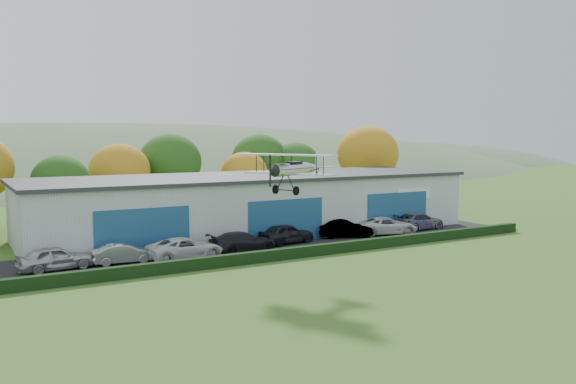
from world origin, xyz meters
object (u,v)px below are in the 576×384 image
car_1 (124,253)px  car_7 (419,221)px  car_0 (55,258)px  car_4 (286,234)px  car_2 (186,248)px  biplane (295,168)px  car_6 (387,226)px  car_3 (243,242)px  hangar (253,204)px  car_5 (345,229)px

car_1 → car_7: bearing=-83.5°
car_0 → car_4: size_ratio=1.00×
car_1 → car_2: size_ratio=0.76×
car_7 → biplane: 23.05m
car_2 → car_6: 19.38m
car_2 → car_3: bearing=-92.2°
car_4 → biplane: 12.88m
car_2 → hangar: bearing=-53.8°
car_3 → car_5: 10.60m
car_0 → car_4: 17.94m
car_3 → car_5: size_ratio=1.14×
car_1 → car_7: car_7 is taller
car_0 → car_3: 13.25m
car_7 → car_3: bearing=90.3°
car_7 → car_6: bearing=94.3°
car_1 → car_0: bearing=92.3°
car_2 → biplane: biplane is taller
car_3 → car_0: bearing=84.7°
hangar → car_5: (5.50, -6.68, -1.84)m
car_0 → biplane: biplane is taller
car_1 → car_5: size_ratio=0.91×
biplane → car_7: bearing=2.9°
car_0 → car_3: bearing=-99.8°
car_0 → car_3: size_ratio=0.89×
car_5 → car_4: bearing=110.4°
car_5 → biplane: bearing=153.3°
hangar → car_4: bearing=-92.8°
car_2 → car_6: bearing=-91.3°
car_0 → car_6: car_0 is taller
hangar → car_5: size_ratio=8.67×
car_3 → car_5: (10.51, 1.39, -0.00)m
car_2 → car_7: car_7 is taller
car_5 → car_7: (8.69, 0.16, 0.02)m
car_6 → car_7: bearing=-65.2°
car_0 → car_6: size_ratio=0.86×
car_6 → car_1: bearing=107.1°
car_0 → car_5: size_ratio=1.02×
car_7 → car_2: bearing=89.9°
car_0 → biplane: 16.84m
car_3 → biplane: bearing=173.9°
car_0 → car_6: (27.98, 0.19, -0.04)m
car_5 → car_2: bearing=117.0°
car_0 → car_2: bearing=-102.6°
hangar → car_4: size_ratio=8.53×
car_1 → car_4: (13.52, 0.94, 0.11)m
biplane → car_2: bearing=91.0°
car_2 → car_6: same height
car_3 → car_2: bearing=89.9°
car_2 → car_3: (4.60, 0.18, 0.00)m
car_1 → car_3: (8.83, -0.52, 0.07)m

